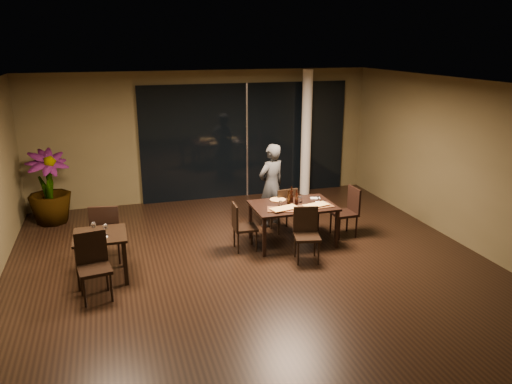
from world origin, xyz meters
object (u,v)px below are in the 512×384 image
at_px(side_table, 101,242).
at_px(chair_side_far, 107,230).
at_px(chair_main_left, 241,224).
at_px(potted_plant, 49,187).
at_px(chair_main_far, 285,208).
at_px(bottle_c, 291,195).
at_px(bottle_b, 297,197).
at_px(chair_main_near, 306,231).
at_px(diner, 271,186).
at_px(bottle_a, 289,198).
at_px(main_table, 293,208).
at_px(chair_main_right, 348,209).
at_px(chair_side_near, 93,262).

distance_m(side_table, chair_side_far, 0.61).
height_order(side_table, chair_main_left, chair_main_left).
height_order(chair_side_far, potted_plant, potted_plant).
bearing_deg(chair_main_far, bottle_c, 80.05).
xyz_separation_m(side_table, chair_main_left, (2.39, 0.46, -0.13)).
bearing_deg(bottle_b, potted_plant, 151.42).
height_order(chair_main_far, chair_main_near, chair_main_near).
relative_size(chair_main_near, potted_plant, 0.60).
distance_m(chair_main_left, diner, 1.42).
distance_m(chair_main_left, bottle_b, 1.15).
relative_size(potted_plant, bottle_a, 5.63).
relative_size(main_table, chair_main_right, 1.57).
bearing_deg(diner, potted_plant, -42.26).
relative_size(chair_main_near, chair_side_near, 0.93).
relative_size(chair_main_near, diner, 0.54).
relative_size(main_table, chair_main_near, 1.64).
height_order(diner, bottle_b, diner).
height_order(chair_side_near, bottle_c, bottle_c).
height_order(diner, potted_plant, diner).
distance_m(chair_main_left, chair_side_far, 2.31).
height_order(chair_side_far, diner, diner).
bearing_deg(main_table, chair_side_near, -162.93).
xyz_separation_m(chair_main_near, bottle_c, (0.05, 0.88, 0.39)).
height_order(chair_main_far, chair_side_far, chair_side_far).
distance_m(main_table, chair_side_far, 3.31).
distance_m(chair_side_far, potted_plant, 2.59).
distance_m(chair_side_far, bottle_b, 3.39).
xyz_separation_m(chair_main_left, bottle_c, (1.02, 0.18, 0.41)).
xyz_separation_m(side_table, chair_main_far, (3.45, 1.05, -0.11)).
xyz_separation_m(chair_main_near, bottle_b, (0.10, 0.75, 0.37)).
bearing_deg(chair_side_near, chair_main_right, 5.22).
bearing_deg(chair_side_near, diner, 22.67).
height_order(chair_main_right, bottle_a, bottle_a).
bearing_deg(bottle_b, chair_main_left, -177.27).
distance_m(side_table, chair_side_near, 0.59).
height_order(side_table, chair_side_far, chair_side_far).
height_order(main_table, side_table, same).
height_order(main_table, potted_plant, potted_plant).
height_order(side_table, diner, diner).
xyz_separation_m(side_table, diner, (3.31, 1.49, 0.23)).
relative_size(chair_main_near, chair_side_far, 0.88).
bearing_deg(side_table, diner, 24.19).
height_order(chair_main_right, bottle_b, bottle_b).
bearing_deg(potted_plant, chair_main_near, -36.05).
relative_size(main_table, bottle_c, 4.90).
height_order(side_table, bottle_c, bottle_c).
bearing_deg(chair_main_right, potted_plant, -115.10).
xyz_separation_m(diner, bottle_a, (0.01, -0.96, 0.04)).
bearing_deg(potted_plant, bottle_b, -28.58).
relative_size(chair_main_far, chair_main_near, 0.99).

